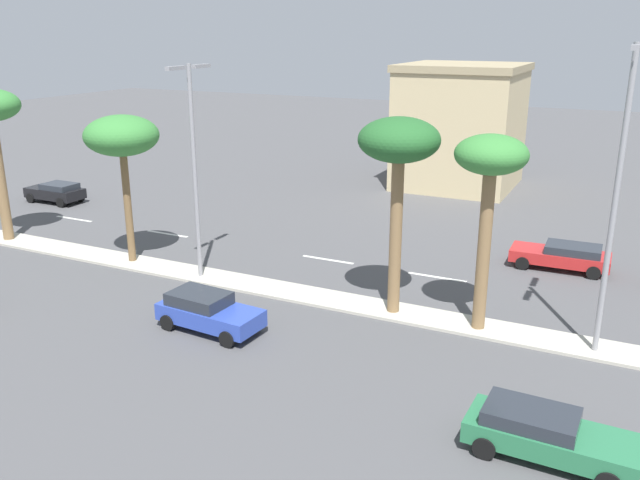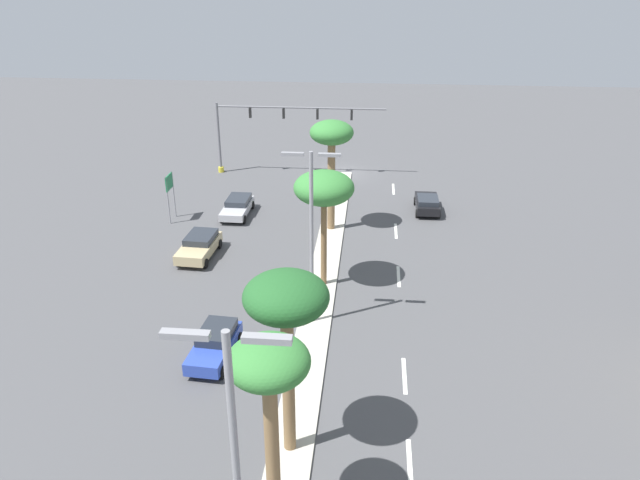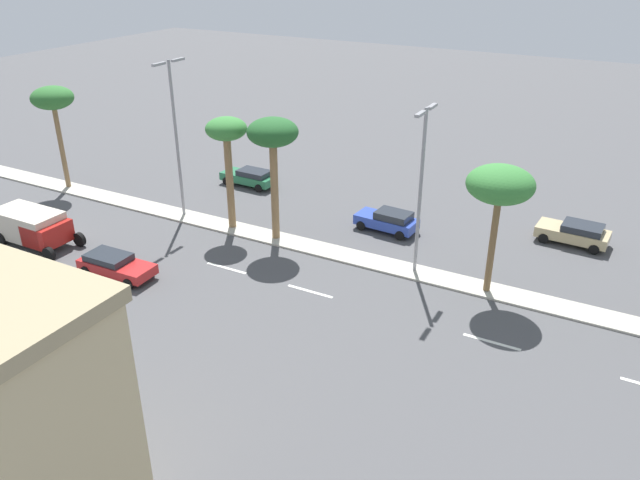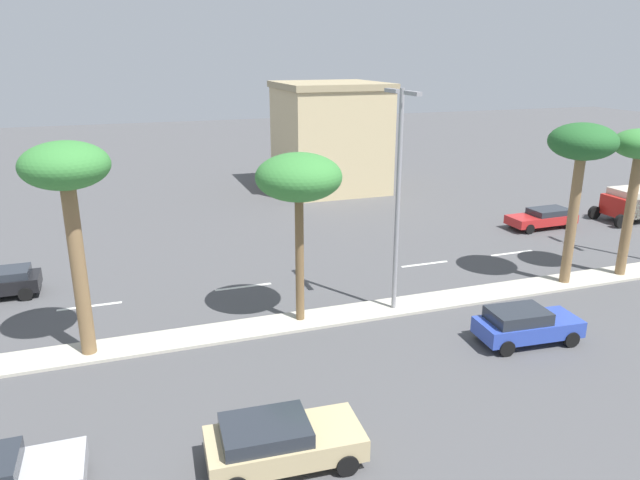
{
  "view_description": "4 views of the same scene",
  "coord_description": "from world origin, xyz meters",
  "views": [
    {
      "loc": [
        23.85,
        43.87,
        11.11
      ],
      "look_at": [
        -0.85,
        31.84,
        2.36
      ],
      "focal_mm": 37.33,
      "sensor_mm": 36.0,
      "label": 1
    },
    {
      "loc": [
        -2.84,
        53.91,
        17.86
      ],
      "look_at": [
        -0.05,
        23.45,
        3.79
      ],
      "focal_mm": 33.52,
      "sensor_mm": 36.0,
      "label": 2
    },
    {
      "loc": [
        -30.66,
        15.69,
        17.59
      ],
      "look_at": [
        -2.95,
        30.72,
        2.31
      ],
      "focal_mm": 35.02,
      "sensor_mm": 36.0,
      "label": 3
    },
    {
      "loc": [
        22.09,
        15.04,
        11.09
      ],
      "look_at": [
        -3.35,
        23.82,
        2.5
      ],
      "focal_mm": 33.13,
      "sensor_mm": 36.0,
      "label": 4
    }
  ],
  "objects": [
    {
      "name": "ground_plane",
      "position": [
        0.0,
        31.99,
        0.0
      ],
      "size": [
        160.0,
        160.0,
        0.0
      ],
      "primitive_type": "plane",
      "color": "#4C4C4F"
    },
    {
      "name": "lane_stripe_front",
      "position": [
        -4.75,
        4.0,
        0.01
      ],
      "size": [
        0.2,
        2.8,
        0.01
      ],
      "primitive_type": "cube",
      "color": "silver",
      "rests_on": "ground"
    },
    {
      "name": "lane_stripe_left",
      "position": [
        -4.75,
        13.15,
        0.01
      ],
      "size": [
        0.2,
        2.8,
        0.01
      ],
      "primitive_type": "cube",
      "color": "silver",
      "rests_on": "ground"
    },
    {
      "name": "lane_stripe_rear",
      "position": [
        -4.75,
        20.29,
        0.01
      ],
      "size": [
        0.2,
        2.8,
        0.01
      ],
      "primitive_type": "cube",
      "color": "silver",
      "rests_on": "ground"
    },
    {
      "name": "lane_stripe_far",
      "position": [
        -4.75,
        30.38,
        0.01
      ],
      "size": [
        0.2,
        2.8,
        0.01
      ],
      "primitive_type": "cube",
      "color": "silver",
      "rests_on": "ground"
    },
    {
      "name": "lane_stripe_outboard",
      "position": [
        -4.75,
        36.05,
        0.01
      ],
      "size": [
        0.2,
        2.8,
        0.01
      ],
      "primitive_type": "cube",
      "color": "silver",
      "rests_on": "ground"
    },
    {
      "name": "traffic_signal_gantry",
      "position": [
        7.23,
        0.64,
        4.46
      ],
      "size": [
        15.64,
        0.53,
        6.57
      ],
      "color": "slate",
      "rests_on": "ground"
    },
    {
      "name": "directional_road_sign",
      "position": [
        12.34,
        12.59,
        2.65
      ],
      "size": [
        0.1,
        1.51,
        3.65
      ],
      "color": "gray",
      "rests_on": "ground"
    },
    {
      "name": "palm_tree_trailing",
      "position": [
        0.07,
        13.28,
        6.91
      ],
      "size": [
        3.07,
        3.07,
        8.07
      ],
      "color": "olive",
      "rests_on": "median_curb"
    },
    {
      "name": "palm_tree_left",
      "position": [
        -0.12,
        21.81,
        6.23
      ],
      "size": [
        3.5,
        3.5,
        7.17
      ],
      "color": "brown",
      "rests_on": "median_curb"
    },
    {
      "name": "palm_tree_front",
      "position": [
        0.06,
        35.6,
        6.81
      ],
      "size": [
        3.14,
        3.14,
        7.86
      ],
      "color": "olive",
      "rests_on": "median_curb"
    },
    {
      "name": "palm_tree_rear",
      "position": [
        0.11,
        39.09,
        6.38
      ],
      "size": [
        2.64,
        2.64,
        7.45
      ],
      "color": "olive",
      "rests_on": "median_curb"
    },
    {
      "name": "street_lamp_trailing",
      "position": [
        0.15,
        26.11,
        5.75
      ],
      "size": [
        2.9,
        0.24,
        9.59
      ],
      "color": "gray",
      "rests_on": "median_curb"
    },
    {
      "name": "sedan_silver_near",
      "position": [
        7.59,
        11.07,
        0.71
      ],
      "size": [
        2.02,
        4.45,
        1.3
      ],
      "color": "#B2B2B7",
      "rests_on": "ground"
    },
    {
      "name": "sedan_blue_rear",
      "position": [
        4.63,
        29.7,
        0.77
      ],
      "size": [
        2.11,
        4.21,
        1.45
      ],
      "color": "#2D47AD",
      "rests_on": "ground"
    },
    {
      "name": "sedan_black_outboard",
      "position": [
        -7.28,
        9.07,
        0.73
      ],
      "size": [
        1.9,
        3.92,
        1.33
      ],
      "color": "black",
      "rests_on": "ground"
    },
    {
      "name": "sedan_tan_front",
      "position": [
        8.56,
        18.54,
        0.76
      ],
      "size": [
        2.28,
        4.46,
        1.41
      ],
      "color": "tan",
      "rests_on": "ground"
    }
  ]
}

